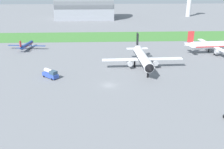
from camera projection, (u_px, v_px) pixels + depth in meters
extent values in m
plane|color=slate|center=(109.00, 85.00, 82.99)|extent=(600.00, 600.00, 0.00)
cube|color=#3D7533|center=(105.00, 37.00, 153.86)|extent=(360.00, 28.00, 0.08)
cylinder|color=white|center=(143.00, 58.00, 97.41)|extent=(4.43, 24.26, 3.69)
cone|color=black|center=(150.00, 70.00, 84.91)|extent=(3.72, 3.47, 3.62)
cone|color=white|center=(137.00, 48.00, 110.36)|extent=(3.46, 4.80, 3.32)
cube|color=black|center=(143.00, 59.00, 97.51)|extent=(4.46, 22.92, 0.52)
cube|color=white|center=(162.00, 59.00, 98.83)|extent=(16.17, 2.84, 0.37)
cube|color=white|center=(122.00, 60.00, 97.70)|extent=(16.17, 2.84, 0.37)
cylinder|color=#B7BABF|center=(155.00, 62.00, 99.10)|extent=(2.15, 4.09, 2.03)
cylinder|color=#B7BABF|center=(129.00, 63.00, 98.38)|extent=(2.15, 4.09, 2.03)
cube|color=black|center=(137.00, 39.00, 108.28)|extent=(0.54, 3.03, 5.37)
cube|color=white|center=(142.00, 48.00, 109.94)|extent=(4.76, 2.16, 0.30)
cube|color=white|center=(132.00, 49.00, 109.61)|extent=(4.76, 2.16, 0.30)
cylinder|color=black|center=(148.00, 74.00, 89.12)|extent=(0.66, 0.66, 2.35)
cylinder|color=black|center=(149.00, 64.00, 100.26)|extent=(0.66, 0.66, 2.35)
cylinder|color=black|center=(135.00, 64.00, 99.85)|extent=(0.66, 0.66, 2.35)
cylinder|color=navy|center=(27.00, 45.00, 125.79)|extent=(3.33, 12.88, 1.77)
cone|color=black|center=(32.00, 42.00, 132.39)|extent=(1.94, 1.97, 1.74)
cone|color=navy|center=(21.00, 48.00, 118.78)|extent=(1.89, 2.66, 1.59)
cube|color=red|center=(27.00, 45.00, 125.84)|extent=(3.28, 12.18, 0.25)
cube|color=navy|center=(17.00, 45.00, 125.93)|extent=(9.82, 2.43, 0.18)
cube|color=navy|center=(36.00, 46.00, 125.21)|extent=(9.82, 2.43, 0.18)
cylinder|color=#B7BABF|center=(21.00, 45.00, 126.26)|extent=(0.74, 1.48, 0.57)
cylinder|color=#B7BABF|center=(33.00, 45.00, 125.80)|extent=(0.74, 1.48, 0.57)
cube|color=red|center=(20.00, 44.00, 118.37)|extent=(0.41, 1.61, 2.84)
cube|color=navy|center=(19.00, 48.00, 119.22)|extent=(2.59, 1.36, 0.14)
cube|color=navy|center=(24.00, 48.00, 119.04)|extent=(2.59, 1.36, 0.14)
cylinder|color=black|center=(31.00, 45.00, 131.28)|extent=(0.32, 0.32, 1.24)
cylinder|color=black|center=(23.00, 48.00, 125.63)|extent=(0.32, 0.32, 1.24)
cylinder|color=black|center=(30.00, 48.00, 125.37)|extent=(0.32, 0.32, 1.24)
cylinder|color=white|center=(216.00, 45.00, 117.68)|extent=(23.45, 5.28, 3.55)
cone|color=white|center=(189.00, 45.00, 116.02)|extent=(4.75, 3.53, 3.20)
cube|color=red|center=(216.00, 46.00, 117.77)|extent=(22.16, 5.25, 0.50)
cube|color=white|center=(206.00, 43.00, 125.01)|extent=(3.41, 15.62, 0.36)
cube|color=white|center=(223.00, 51.00, 110.65)|extent=(3.41, 15.62, 0.36)
cylinder|color=#B7BABF|center=(209.00, 46.00, 122.88)|extent=(4.01, 2.24, 1.95)
cylinder|color=#B7BABF|center=(219.00, 52.00, 113.69)|extent=(4.01, 2.24, 1.95)
cube|color=red|center=(191.00, 37.00, 114.69)|extent=(2.93, 0.64, 5.17)
cube|color=white|center=(188.00, 44.00, 118.21)|extent=(2.27, 4.65, 0.28)
cube|color=white|center=(192.00, 46.00, 114.02)|extent=(2.27, 4.65, 0.28)
cylinder|color=black|center=(209.00, 50.00, 121.13)|extent=(0.64, 0.64, 2.26)
cylinder|color=black|center=(214.00, 53.00, 115.95)|extent=(0.64, 0.64, 2.26)
cylinder|color=black|center=(224.00, 117.00, 63.19)|extent=(0.28, 0.71, 0.70)
cube|color=#334FB2|center=(50.00, 75.00, 88.92)|extent=(6.48, 6.07, 1.40)
cylinder|color=silver|center=(49.00, 71.00, 88.84)|extent=(3.71, 3.50, 1.54)
cube|color=#334C60|center=(53.00, 73.00, 87.40)|extent=(3.09, 3.06, 1.20)
cylinder|color=black|center=(57.00, 77.00, 88.73)|extent=(0.69, 0.65, 0.70)
cylinder|color=black|center=(52.00, 79.00, 86.97)|extent=(0.69, 0.65, 0.70)
cylinder|color=black|center=(49.00, 74.00, 91.36)|extent=(0.69, 0.65, 0.70)
cylinder|color=black|center=(44.00, 76.00, 89.61)|extent=(0.69, 0.65, 0.70)
cube|color=#9399A3|center=(85.00, 11.00, 223.43)|extent=(51.20, 29.78, 13.50)
cylinder|color=gray|center=(85.00, 0.00, 219.94)|extent=(50.17, 32.76, 32.76)
cylinder|color=silver|center=(190.00, 0.00, 233.61)|extent=(4.40, 4.40, 31.27)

